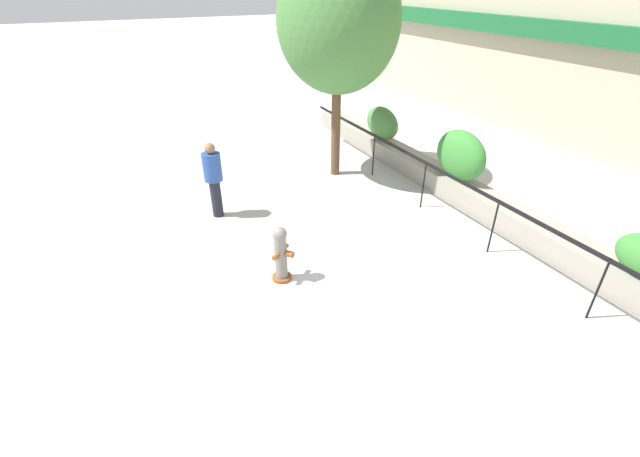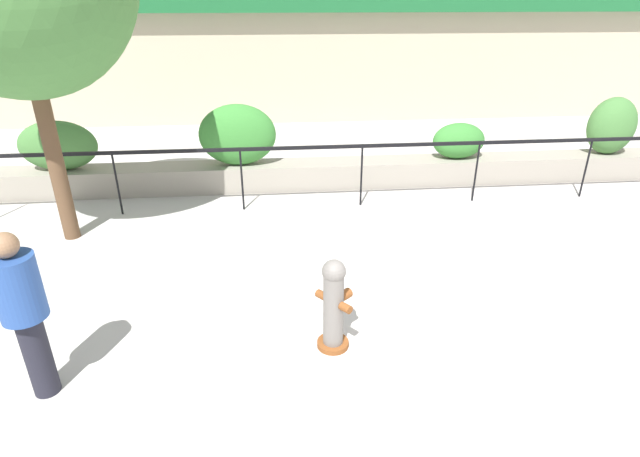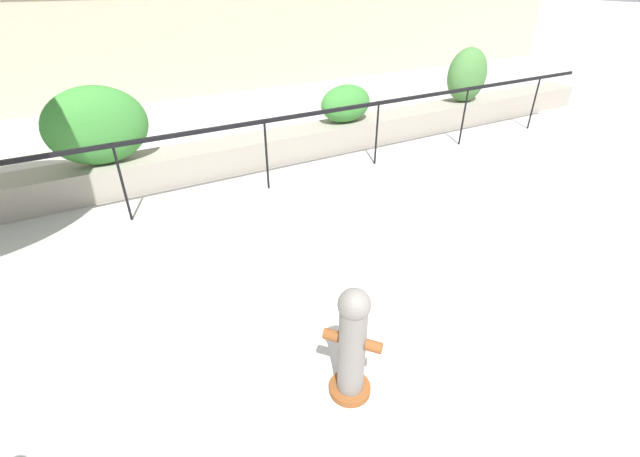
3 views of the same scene
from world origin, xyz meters
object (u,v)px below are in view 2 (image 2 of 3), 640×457
(hedge_bush_0, at_px, (58,146))
(pedestrian, at_px, (23,307))
(hedge_bush_3, at_px, (612,126))
(hedge_bush_2, at_px, (459,141))
(hedge_bush_1, at_px, (238,135))
(fire_hydrant, at_px, (334,304))

(hedge_bush_0, xyz_separation_m, pedestrian, (1.70, -5.53, 0.02))
(hedge_bush_0, distance_m, hedge_bush_3, 10.98)
(hedge_bush_2, bearing_deg, pedestrian, -137.64)
(hedge_bush_2, distance_m, hedge_bush_3, 3.23)
(hedge_bush_2, height_order, pedestrian, pedestrian)
(hedge_bush_2, bearing_deg, hedge_bush_3, 0.00)
(hedge_bush_3, relative_size, pedestrian, 0.68)
(hedge_bush_1, bearing_deg, pedestrian, -106.60)
(hedge_bush_0, distance_m, hedge_bush_2, 7.76)
(hedge_bush_1, height_order, pedestrian, pedestrian)
(hedge_bush_2, xyz_separation_m, hedge_bush_3, (3.22, 0.00, 0.23))
(hedge_bush_1, height_order, hedge_bush_3, hedge_bush_1)
(hedge_bush_0, distance_m, fire_hydrant, 6.88)
(hedge_bush_1, height_order, fire_hydrant, hedge_bush_1)
(fire_hydrant, height_order, pedestrian, pedestrian)
(hedge_bush_1, xyz_separation_m, hedge_bush_3, (7.64, 0.00, -0.00))
(hedge_bush_0, distance_m, hedge_bush_1, 3.35)
(hedge_bush_0, bearing_deg, pedestrian, -72.94)
(hedge_bush_2, relative_size, pedestrian, 0.61)
(fire_hydrant, bearing_deg, pedestrian, -171.81)
(hedge_bush_1, xyz_separation_m, pedestrian, (-1.65, -5.53, -0.10))
(pedestrian, bearing_deg, hedge_bush_1, 73.40)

